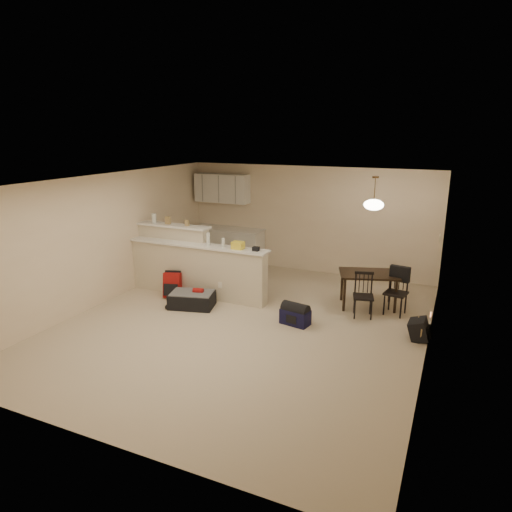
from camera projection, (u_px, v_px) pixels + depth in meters
The scene contains 21 objects.
room at pixel (244, 255), 7.71m from camera, with size 7.00×7.02×2.50m.
breakfast_bar at pixel (189, 265), 9.43m from camera, with size 3.08×0.58×1.39m.
upper_cabinets at pixel (222, 188), 11.32m from camera, with size 1.40×0.34×0.70m, color white.
kitchen_counter at pixel (228, 247), 11.51m from camera, with size 1.80×0.60×0.90m, color white.
thermostat at pixel (440, 238), 7.83m from camera, with size 0.02×0.12×0.12m, color beige.
jar at pixel (154, 218), 9.68m from camera, with size 0.10×0.10×0.20m, color silver.
cereal_box at pixel (168, 220), 9.54m from camera, with size 0.10×0.07×0.16m, color #A18553.
small_box at pixel (187, 223), 9.36m from camera, with size 0.08×0.06×0.12m, color #A18553.
bottle_a at pixel (208, 239), 8.99m from camera, with size 0.07×0.07×0.26m, color silver.
bottle_b at pixel (223, 243), 8.87m from camera, with size 0.06×0.06×0.18m, color silver.
bag_lump at pixel (238, 245), 8.75m from camera, with size 0.22×0.18×0.14m, color #A18553.
pouch at pixel (256, 249), 8.60m from camera, with size 0.12×0.10×0.08m, color #A18553.
dining_table at pixel (369, 277), 8.67m from camera, with size 1.25×1.02×0.68m.
pendant_lamp at pixel (374, 204), 8.30m from camera, with size 0.36×0.36×0.62m.
dining_chair_near at pixel (363, 296), 8.23m from camera, with size 0.36×0.34×0.82m, color black, non-canonical shape.
dining_chair_far at pixel (396, 292), 8.34m from camera, with size 0.38×0.36×0.87m, color black, non-canonical shape.
suitcase at pixel (192, 300), 8.77m from camera, with size 0.83×0.54×0.28m, color black.
red_backpack at pixel (172, 285), 9.26m from camera, with size 0.34×0.21×0.51m, color #A11312.
navy_duffel at pixel (295, 317), 7.98m from camera, with size 0.50×0.27×0.27m, color black.
black_daypack at pixel (419, 329), 7.41m from camera, with size 0.37×0.26×0.33m, color black.
cardboard_sheet at pixel (419, 330), 7.41m from camera, with size 0.39×0.02×0.30m, color #A18553.
Camera 1 is at (3.22, -6.70, 3.29)m, focal length 32.00 mm.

